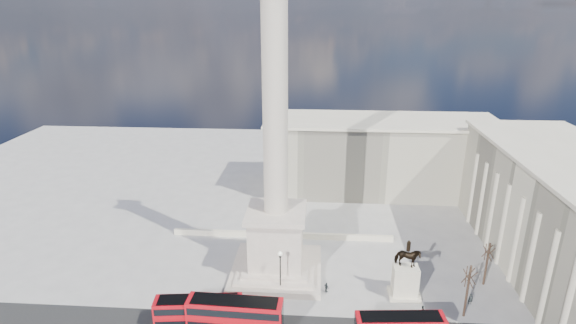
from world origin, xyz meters
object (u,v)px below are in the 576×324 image
(pedestrian_standing, at_px, (422,311))
(pedestrian_crossing, at_px, (326,287))
(nelsons_column, at_px, (276,197))
(pedestrian_walking, at_px, (471,299))
(equestrian_statue, at_px, (405,277))
(red_bus_b, at_px, (236,316))
(red_bus_a, at_px, (199,313))
(victorian_lamp, at_px, (280,270))

(pedestrian_standing, bearing_deg, pedestrian_crossing, -25.51)
(nelsons_column, height_order, pedestrian_walking, nelsons_column)
(equestrian_statue, xyz_separation_m, pedestrian_crossing, (-11.28, 0.20, -2.44))
(equestrian_statue, xyz_separation_m, pedestrian_walking, (9.09, -1.27, -2.39))
(nelsons_column, bearing_deg, pedestrian_standing, -24.31)
(pedestrian_walking, distance_m, pedestrian_standing, 8.02)
(red_bus_b, distance_m, equestrian_statue, 24.88)
(red_bus_a, height_order, red_bus_b, red_bus_b)
(victorian_lamp, bearing_deg, pedestrian_walking, -1.01)
(red_bus_a, relative_size, equestrian_statue, 1.25)
(red_bus_b, distance_m, pedestrian_standing, 25.30)
(pedestrian_standing, bearing_deg, nelsons_column, -30.46)
(pedestrian_walking, relative_size, pedestrian_standing, 1.04)
(victorian_lamp, distance_m, pedestrian_crossing, 7.63)
(red_bus_b, xyz_separation_m, pedestrian_standing, (24.74, 4.97, -1.80))
(red_bus_a, relative_size, red_bus_b, 0.93)
(red_bus_b, relative_size, victorian_lamp, 1.74)
(pedestrian_standing, distance_m, pedestrian_crossing, 13.73)
(equestrian_statue, xyz_separation_m, pedestrian_standing, (1.68, -4.35, -2.42))
(nelsons_column, bearing_deg, equestrian_statue, -14.79)
(pedestrian_standing, xyz_separation_m, pedestrian_crossing, (-12.96, 4.55, -0.02))
(pedestrian_walking, distance_m, pedestrian_crossing, 20.42)
(red_bus_b, bearing_deg, pedestrian_crossing, 41.22)
(red_bus_a, bearing_deg, nelsons_column, 51.04)
(victorian_lamp, bearing_deg, equestrian_statue, 2.52)
(victorian_lamp, bearing_deg, nelsons_column, 100.52)
(red_bus_a, relative_size, victorian_lamp, 1.61)
(nelsons_column, bearing_deg, pedestrian_crossing, -31.70)
(red_bus_a, bearing_deg, pedestrian_standing, 2.13)
(pedestrian_crossing, bearing_deg, red_bus_b, 86.70)
(red_bus_b, height_order, victorian_lamp, victorian_lamp)
(victorian_lamp, bearing_deg, pedestrian_standing, -10.22)
(nelsons_column, relative_size, pedestrian_crossing, 31.69)
(red_bus_a, xyz_separation_m, pedestrian_crossing, (16.68, 8.96, -1.61))
(nelsons_column, height_order, red_bus_b, nelsons_column)
(nelsons_column, xyz_separation_m, equestrian_statue, (19.12, -5.05, -9.69))
(victorian_lamp, bearing_deg, pedestrian_crossing, 8.40)
(pedestrian_walking, bearing_deg, red_bus_b, -166.19)
(red_bus_a, xyz_separation_m, pedestrian_standing, (29.64, 4.41, -1.59))
(nelsons_column, xyz_separation_m, victorian_lamp, (1.08, -5.84, -8.73))
(nelsons_column, relative_size, equestrian_statue, 5.44)
(nelsons_column, xyz_separation_m, red_bus_a, (-8.84, -13.81, -10.52))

